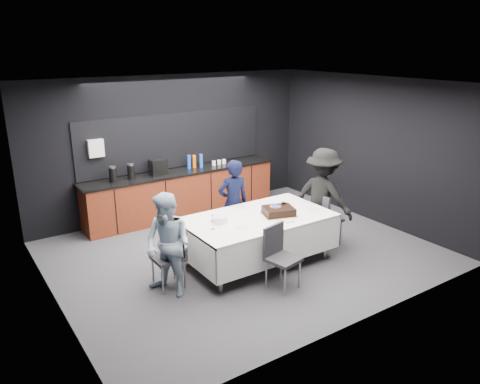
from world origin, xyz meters
The scene contains 18 objects.
ground centered at (0.00, 0.00, 0.00)m, with size 6.00×6.00×0.00m, color #404045.
room_shell centered at (0.00, 0.00, 1.86)m, with size 6.04×5.04×2.82m.
kitchenette centered at (-0.02, 2.22, 0.54)m, with size 4.10×0.64×2.05m.
party_table centered at (0.00, -0.40, 0.64)m, with size 2.32×1.32×0.78m.
cake_assembly centered at (0.32, -0.52, 0.84)m, with size 0.60×0.54×0.16m.
plate_stack centered at (-0.63, -0.28, 0.83)m, with size 0.24×0.24×0.10m, color white.
loose_plate_near centered at (-0.45, -0.63, 0.78)m, with size 0.20×0.20×0.01m, color white.
loose_plate_right_a centered at (0.78, -0.22, 0.78)m, with size 0.21×0.21×0.01m, color white.
loose_plate_right_b centered at (0.91, -0.66, 0.78)m, with size 0.22×0.22×0.01m, color white.
loose_plate_far centered at (0.02, 0.09, 0.78)m, with size 0.18×0.18×0.01m, color white.
fork_pile centered at (0.27, -0.86, 0.79)m, with size 0.15×0.09×0.02m, color white.
champagne_flute centered at (-0.85, -0.46, 0.94)m, with size 0.06×0.06×0.22m.
chair_left centered at (-1.45, -0.33, 0.53)m, with size 0.42×0.42×0.92m.
chair_right centered at (1.37, -0.48, 0.53)m, with size 0.42×0.42×0.92m.
chair_near centered at (-0.21, -1.21, 0.53)m, with size 0.50×0.50×0.92m.
person_center centered at (0.07, 0.41, 0.76)m, with size 0.55×0.36×1.52m, color black.
person_left centered at (-1.61, -0.53, 0.74)m, with size 0.72×0.56×1.48m, color #A4B9CE.
person_right centered at (1.39, -0.40, 0.85)m, with size 1.10×0.63×1.70m, color black.
Camera 1 is at (-4.05, -5.95, 3.39)m, focal length 35.00 mm.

